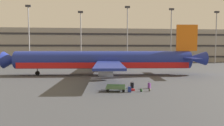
% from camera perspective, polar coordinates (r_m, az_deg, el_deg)
% --- Properties ---
extents(ground_plane, '(600.00, 600.00, 0.00)m').
position_cam_1_polar(ground_plane, '(39.94, -0.36, -3.97)').
color(ground_plane, '#424449').
extents(terminal_structure, '(144.23, 18.48, 13.65)m').
position_cam_1_polar(terminal_structure, '(87.99, -3.27, 4.93)').
color(terminal_structure, gray).
rests_on(terminal_structure, ground_plane).
extents(airliner, '(43.25, 35.08, 10.75)m').
position_cam_1_polar(airliner, '(42.41, -1.90, 0.66)').
color(airliner, navy).
rests_on(airliner, ground_plane).
extents(light_mast_left, '(1.80, 0.50, 20.56)m').
position_cam_1_polar(light_mast_left, '(74.92, -22.81, 8.67)').
color(light_mast_left, gray).
rests_on(light_mast_left, ground_plane).
extents(light_mast_center_left, '(1.80, 0.50, 18.82)m').
position_cam_1_polar(light_mast_center_left, '(71.71, -8.97, 8.44)').
color(light_mast_center_left, gray).
rests_on(light_mast_center_left, ground_plane).
extents(light_mast_center_right, '(1.80, 0.50, 20.87)m').
position_cam_1_polar(light_mast_center_right, '(72.78, 4.43, 9.25)').
color(light_mast_center_right, gray).
rests_on(light_mast_center_right, ground_plane).
extents(light_mast_right, '(1.80, 0.50, 20.41)m').
position_cam_1_polar(light_mast_right, '(77.30, 16.63, 8.62)').
color(light_mast_right, gray).
rests_on(light_mast_right, ground_plane).
extents(light_mast_far_right, '(1.80, 0.50, 19.72)m').
position_cam_1_polar(light_mast_far_right, '(85.47, 27.74, 7.63)').
color(light_mast_far_right, gray).
rests_on(light_mast_far_right, ground_plane).
extents(suitcase_laid_flat, '(0.65, 0.39, 0.25)m').
position_cam_1_polar(suitcase_laid_flat, '(26.95, 5.86, -7.68)').
color(suitcase_laid_flat, '#B21E23').
rests_on(suitcase_laid_flat, ground_plane).
extents(suitcase_small, '(0.54, 0.43, 0.99)m').
position_cam_1_polar(suitcase_small, '(28.63, 5.82, -6.36)').
color(suitcase_small, black).
rests_on(suitcase_small, ground_plane).
extents(suitcase_upright, '(0.44, 0.29, 0.94)m').
position_cam_1_polar(suitcase_upright, '(25.97, 5.06, -7.56)').
color(suitcase_upright, navy).
rests_on(suitcase_upright, ground_plane).
extents(suitcase_black, '(0.40, 0.44, 0.99)m').
position_cam_1_polar(suitcase_black, '(28.74, 10.65, -6.39)').
color(suitcase_black, '#72388C').
rests_on(suitcase_black, ground_plane).
extents(backpack_purple, '(0.29, 0.34, 0.50)m').
position_cam_1_polar(backpack_purple, '(27.62, 3.65, -7.19)').
color(backpack_purple, '#264C26').
rests_on(backpack_purple, ground_plane).
extents(backpack_large, '(0.39, 0.39, 0.48)m').
position_cam_1_polar(backpack_large, '(26.45, 8.44, -7.76)').
color(backpack_large, '#264C26').
rests_on(backpack_large, ground_plane).
extents(backpack_teal, '(0.29, 0.34, 0.48)m').
position_cam_1_polar(backpack_teal, '(26.93, 10.81, -7.57)').
color(backpack_teal, gray).
rests_on(backpack_teal, ground_plane).
extents(baggage_cart, '(3.37, 1.73, 0.82)m').
position_cam_1_polar(baggage_cart, '(26.50, 1.06, -7.21)').
color(baggage_cart, '#4C724C').
rests_on(baggage_cart, ground_plane).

